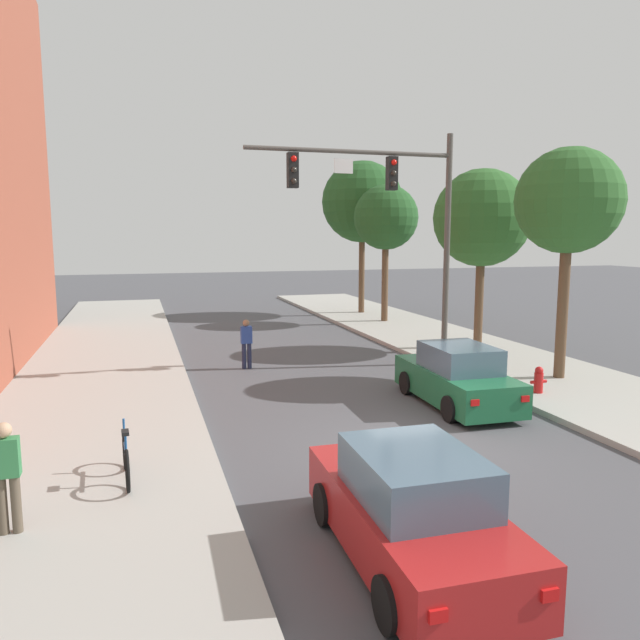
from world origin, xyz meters
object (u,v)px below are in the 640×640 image
(traffic_signal_mast, at_px, (394,204))
(car_lead_green, at_px, (457,378))
(fire_hydrant, at_px, (539,380))
(street_tree_farthest, at_px, (362,202))
(street_tree_third, at_px, (386,218))
(pedestrian_sidewalk_left_walker, at_px, (7,472))
(street_tree_second, at_px, (482,219))
(pedestrian_crossing_road, at_px, (246,341))
(bicycle_leaning, at_px, (126,458))
(car_following_red, at_px, (411,511))
(street_tree_nearest, at_px, (569,202))

(traffic_signal_mast, relative_size, car_lead_green, 1.75)
(fire_hydrant, height_order, street_tree_farthest, street_tree_farthest)
(car_lead_green, xyz_separation_m, street_tree_third, (3.87, 13.92, 4.47))
(pedestrian_sidewalk_left_walker, xyz_separation_m, street_tree_third, (13.56, 18.35, 4.13))
(car_lead_green, height_order, street_tree_farthest, street_tree_farthest)
(street_tree_second, xyz_separation_m, street_tree_farthest, (-0.58, 10.97, 1.13))
(traffic_signal_mast, height_order, pedestrian_crossing_road, traffic_signal_mast)
(fire_hydrant, distance_m, street_tree_farthest, 18.35)
(pedestrian_crossing_road, xyz_separation_m, bicycle_leaning, (-3.67, -8.79, -0.37))
(car_following_red, relative_size, bicycle_leaning, 2.41)
(traffic_signal_mast, relative_size, bicycle_leaning, 4.24)
(pedestrian_crossing_road, relative_size, fire_hydrant, 2.28)
(pedestrian_sidewalk_left_walker, bearing_deg, traffic_signal_mast, 42.54)
(pedestrian_sidewalk_left_walker, distance_m, street_tree_third, 23.19)
(traffic_signal_mast, bearing_deg, street_tree_second, 22.27)
(street_tree_third, bearing_deg, pedestrian_crossing_road, -135.90)
(street_tree_third, bearing_deg, traffic_signal_mast, -111.65)
(traffic_signal_mast, height_order, street_tree_farthest, street_tree_farthest)
(car_lead_green, bearing_deg, pedestrian_crossing_road, 127.27)
(car_lead_green, relative_size, street_tree_second, 0.64)
(traffic_signal_mast, xyz_separation_m, car_lead_green, (-0.18, -4.61, -4.63))
(fire_hydrant, relative_size, street_tree_farthest, 0.09)
(car_lead_green, xyz_separation_m, street_tree_second, (4.54, 6.40, 4.26))
(traffic_signal_mast, bearing_deg, fire_hydrant, -63.71)
(street_tree_third, bearing_deg, fire_hydrant, -95.72)
(pedestrian_sidewalk_left_walker, bearing_deg, car_following_red, -22.02)
(pedestrian_sidewalk_left_walker, xyz_separation_m, street_tree_farthest, (13.64, 21.81, 5.06))
(car_lead_green, distance_m, street_tree_nearest, 6.37)
(traffic_signal_mast, bearing_deg, street_tree_farthest, 73.50)
(car_lead_green, height_order, street_tree_third, street_tree_third)
(traffic_signal_mast, bearing_deg, street_tree_third, 68.35)
(traffic_signal_mast, relative_size, street_tree_nearest, 1.11)
(bicycle_leaning, xyz_separation_m, street_tree_farthest, (12.08, 20.31, 5.58))
(pedestrian_sidewalk_left_walker, relative_size, street_tree_farthest, 0.20)
(car_lead_green, bearing_deg, traffic_signal_mast, 87.77)
(bicycle_leaning, xyz_separation_m, street_tree_third, (11.99, 16.86, 4.65))
(traffic_signal_mast, xyz_separation_m, street_tree_third, (3.69, 9.31, -0.17))
(car_following_red, distance_m, street_tree_second, 16.32)
(street_tree_nearest, bearing_deg, street_tree_second, 86.29)
(fire_hydrant, bearing_deg, street_tree_third, 84.28)
(street_tree_second, bearing_deg, street_tree_nearest, -93.71)
(street_tree_nearest, distance_m, street_tree_third, 12.61)
(street_tree_farthest, bearing_deg, pedestrian_sidewalk_left_walker, -122.03)
(traffic_signal_mast, distance_m, street_tree_third, 10.01)
(car_lead_green, height_order, bicycle_leaning, car_lead_green)
(pedestrian_sidewalk_left_walker, bearing_deg, bicycle_leaning, 43.71)
(street_tree_second, bearing_deg, fire_hydrant, -107.76)
(car_following_red, distance_m, fire_hydrant, 9.50)
(pedestrian_crossing_road, height_order, fire_hydrant, pedestrian_crossing_road)
(pedestrian_crossing_road, xyz_separation_m, street_tree_second, (8.99, 0.55, 4.07))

